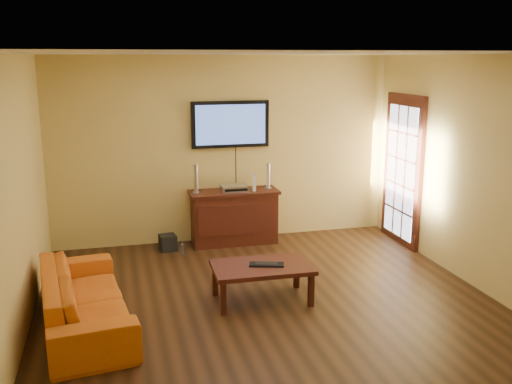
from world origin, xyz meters
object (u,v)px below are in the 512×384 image
object	(u,v)px
media_console	(234,217)
bottle	(182,250)
sofa	(84,289)
game_console	(254,183)
coffee_table	(262,270)
av_receiver	(234,188)
television	(230,124)
keyboard	(267,264)
speaker_left	(196,180)
speaker_right	(268,177)
subwoofer	(168,243)

from	to	relation	value
media_console	bottle	size ratio (longest dim) A/B	6.80
sofa	media_console	bearing A→B (deg)	-49.41
sofa	game_console	world-z (taller)	game_console
coffee_table	av_receiver	distance (m)	2.13
television	keyboard	bearing A→B (deg)	-92.21
bottle	coffee_table	bearing A→B (deg)	-68.23
television	av_receiver	distance (m)	0.92
television	keyboard	world-z (taller)	television
media_console	game_console	world-z (taller)	game_console
coffee_table	bottle	xyz separation A→B (m)	(-0.68, 1.70, -0.28)
av_receiver	bottle	bearing A→B (deg)	-153.96
speaker_left	bottle	bearing A→B (deg)	-124.33
game_console	bottle	bearing A→B (deg)	-147.58
television	speaker_right	distance (m)	0.94
media_console	keyboard	size ratio (longest dim) A/B	3.16
sofa	speaker_left	bearing A→B (deg)	-40.70
television	speaker_left	size ratio (longest dim) A/B	2.79
sofa	keyboard	size ratio (longest dim) A/B	4.94
speaker_left	game_console	size ratio (longest dim) A/B	1.78
sofa	speaker_right	size ratio (longest dim) A/B	5.36
coffee_table	speaker_left	distance (m)	2.21
subwoofer	keyboard	xyz separation A→B (m)	(0.90, -2.00, 0.32)
television	bottle	world-z (taller)	television
speaker_right	av_receiver	world-z (taller)	speaker_right
sofa	speaker_left	distance (m)	2.75
television	speaker_right	world-z (taller)	television
speaker_left	subwoofer	xyz separation A→B (m)	(-0.44, -0.11, -0.86)
speaker_left	bottle	distance (m)	1.00
television	game_console	xyz separation A→B (m)	(0.30, -0.24, -0.82)
speaker_right	bottle	world-z (taller)	speaker_right
subwoofer	keyboard	size ratio (longest dim) A/B	0.55
coffee_table	speaker_left	size ratio (longest dim) A/B	2.72
media_console	speaker_right	distance (m)	0.77
speaker_right	bottle	distance (m)	1.65
coffee_table	speaker_right	size ratio (longest dim) A/B	2.95
media_console	speaker_right	size ratio (longest dim) A/B	3.43
television	coffee_table	world-z (taller)	television
speaker_left	av_receiver	world-z (taller)	speaker_left
av_receiver	game_console	distance (m)	0.30
coffee_table	av_receiver	bearing A→B (deg)	86.06
television	subwoofer	distance (m)	1.91
speaker_right	keyboard	bearing A→B (deg)	-105.99
subwoofer	keyboard	distance (m)	2.21
game_console	keyboard	bearing A→B (deg)	-85.96
television	sofa	xyz separation A→B (m)	(-2.03, -2.45, -1.33)
television	speaker_right	size ratio (longest dim) A/B	3.02
av_receiver	bottle	xyz separation A→B (m)	(-0.82, -0.38, -0.74)
game_console	subwoofer	bearing A→B (deg)	-162.20
media_console	speaker_left	distance (m)	0.79
sofa	speaker_left	size ratio (longest dim) A/B	4.94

